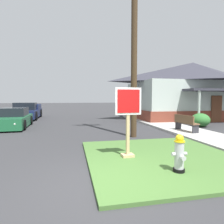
% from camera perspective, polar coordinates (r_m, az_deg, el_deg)
% --- Properties ---
extents(ground_plane, '(160.00, 160.00, 0.00)m').
position_cam_1_polar(ground_plane, '(4.33, -1.59, -21.10)').
color(ground_plane, '#333335').
extents(grass_corner_patch, '(4.54, 4.78, 0.08)m').
position_cam_1_polar(grass_corner_patch, '(6.29, 14.39, -12.74)').
color(grass_corner_patch, '#477033').
rests_on(grass_corner_patch, ground).
extents(sidewalk_strip, '(2.20, 18.02, 0.12)m').
position_cam_1_polar(sidewalk_strip, '(11.79, 19.90, -4.91)').
color(sidewalk_strip, '#B2AFA8').
rests_on(sidewalk_strip, ground).
extents(fire_hydrant, '(0.38, 0.34, 0.91)m').
position_cam_1_polar(fire_hydrant, '(4.99, 19.23, -11.66)').
color(fire_hydrant, black).
rests_on(fire_hydrant, grass_corner_patch).
extents(stop_sign, '(0.80, 0.30, 2.08)m').
position_cam_1_polar(stop_sign, '(5.78, 4.75, -3.16)').
color(stop_sign, tan).
rests_on(stop_sign, grass_corner_patch).
extents(manhole_cover, '(0.70, 0.70, 0.02)m').
position_cam_1_polar(manhole_cover, '(8.04, -1.39, -9.15)').
color(manhole_cover, black).
rests_on(manhole_cover, ground).
extents(parked_sedan_green, '(1.99, 4.15, 1.25)m').
position_cam_1_polar(parked_sedan_green, '(13.70, -27.04, -1.86)').
color(parked_sedan_green, '#1E6038').
rests_on(parked_sedan_green, ground).
extents(pickup_truck_navy, '(2.19, 5.27, 1.48)m').
position_cam_1_polar(pickup_truck_navy, '(19.02, -23.77, -0.01)').
color(pickup_truck_navy, '#19234C').
rests_on(pickup_truck_navy, ground).
extents(street_bench, '(0.55, 1.56, 0.85)m').
position_cam_1_polar(street_bench, '(10.91, 20.85, -2.84)').
color(street_bench, brown).
rests_on(street_bench, sidewalk_strip).
extents(utility_pole, '(1.89, 0.29, 9.41)m').
position_cam_1_polar(utility_pole, '(9.72, 6.59, 22.56)').
color(utility_pole, '#42301E').
rests_on(utility_pole, ground).
extents(corner_house, '(11.22, 7.69, 5.08)m').
position_cam_1_polar(corner_house, '(19.18, 22.63, 5.99)').
color(corner_house, brown).
rests_on(corner_house, ground).
extents(shrub_near_porch, '(1.18, 1.18, 0.89)m').
position_cam_1_polar(shrub_near_porch, '(13.77, 24.61, -2.17)').
color(shrub_near_porch, '#337232').
rests_on(shrub_near_porch, ground).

